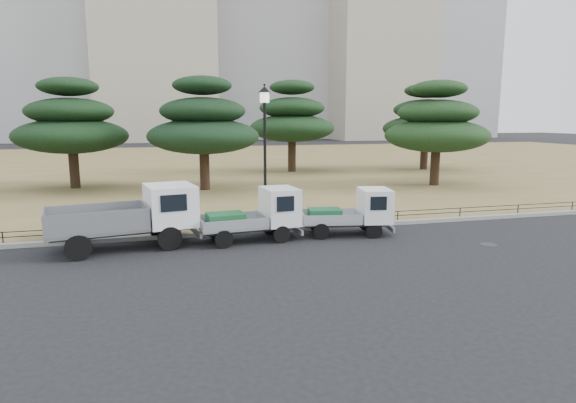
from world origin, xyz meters
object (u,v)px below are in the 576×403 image
object	(u,v)px
truck_large	(133,214)
truck_kei_rear	(353,212)
street_lamp	(265,133)
tarp_pile	(73,224)
truck_kei_front	(257,215)

from	to	relation	value
truck_large	truck_kei_rear	size ratio (longest dim) A/B	1.43
truck_kei_rear	street_lamp	world-z (taller)	street_lamp
tarp_pile	street_lamp	bearing A→B (deg)	-3.78
truck_large	tarp_pile	size ratio (longest dim) A/B	2.91
truck_kei_rear	tarp_pile	xyz separation A→B (m)	(-10.25, 1.92, -0.32)
street_lamp	truck_large	bearing A→B (deg)	-165.13
truck_kei_front	tarp_pile	bearing A→B (deg)	158.88
truck_kei_front	truck_kei_rear	bearing A→B (deg)	-6.80
truck_kei_rear	truck_kei_front	bearing A→B (deg)	-171.39
truck_large	tarp_pile	xyz separation A→B (m)	(-2.22, 1.78, -0.61)
truck_large	truck_kei_rear	xyz separation A→B (m)	(8.03, -0.14, -0.29)
truck_kei_front	tarp_pile	world-z (taller)	truck_kei_front
tarp_pile	truck_kei_front	bearing A→B (deg)	-15.65
truck_kei_front	truck_kei_rear	distance (m)	3.72
truck_kei_rear	street_lamp	bearing A→B (deg)	165.06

